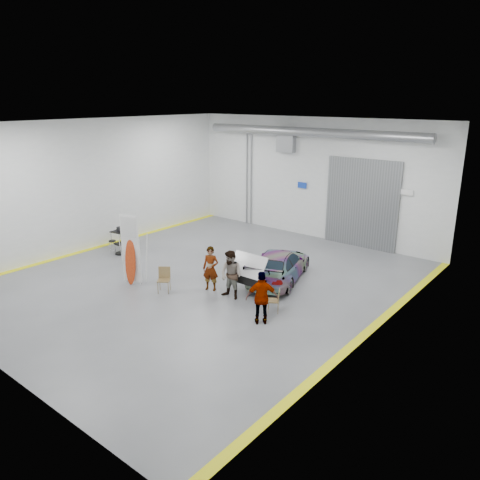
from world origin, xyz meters
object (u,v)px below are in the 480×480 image
Objects in this scene: folding_chair_near at (164,285)px; person_a at (211,269)px; person_b at (231,275)px; person_c at (262,298)px; work_table at (123,232)px; shop_stool at (113,247)px; office_chair at (121,244)px; folding_chair_far at (273,305)px; surfboard_display at (129,255)px; sedan_car at (279,265)px.

person_a is at bearing 8.89° from folding_chair_near.
person_b reaches higher than person_c.
person_b reaches higher than work_table.
shop_stool is at bearing -62.87° from work_table.
person_a is 2.54× the size of shop_stool.
folding_chair_near is at bearing -17.59° from office_chair.
person_a reaches higher than folding_chair_far.
work_table is at bearing 140.80° from office_chair.
person_a is at bearing -1.90° from shop_stool.
office_chair is (-7.11, 0.63, -0.44)m from person_b.
shop_stool is (-3.47, 1.71, -0.84)m from surfboard_display.
surfboard_display is at bearing -36.11° from person_c.
shop_stool is (-9.36, 1.20, -0.55)m from person_c.
work_table is (-8.17, -1.22, 0.16)m from sedan_car.
surfboard_display is 5.95m from folding_chair_far.
work_table is (-3.97, 2.69, -0.40)m from surfboard_display.
person_b is at bearing 4.19° from surfboard_display.
folding_chair_far is at bearing -1.48° from surfboard_display.
shop_stool is at bearing 138.06° from surfboard_display.
person_a is at bearing -58.89° from person_c.
person_a is 0.96× the size of person_c.
person_b is (1.08, -0.10, 0.04)m from person_a.
sedan_car is 4.54× the size of folding_chair_near.
shop_stool is (-6.27, 0.21, -0.51)m from person_a.
surfboard_display is 4.38× the size of shop_stool.
folding_chair_near is 6.11m from work_table.
folding_chair_far reaches higher than shop_stool.
folding_chair_near is 4.25m from folding_chair_far.
person_a is 1.81× the size of folding_chair_near.
surfboard_display is at bearing 24.98° from sedan_car.
shop_stool is at bearing 126.40° from folding_chair_near.
folding_chair_far is at bearing -22.63° from person_a.
office_chair is at bearing -126.88° from folding_chair_far.
office_chair reaches higher than folding_chair_near.
person_c is at bearing -12.44° from work_table.
person_b is 1.36× the size of work_table.
sedan_car is at bearing 16.74° from office_chair.
surfboard_display is at bearing -173.08° from person_a.
office_chair is at bearing 52.88° from shop_stool.
person_b reaches higher than folding_chair_near.
folding_chair_near is at bearing -23.56° from work_table.
shop_stool is (-9.16, 0.27, 0.08)m from folding_chair_far.
person_c is at bearing -34.11° from folding_chair_near.
person_c is 10.09m from work_table.
person_c is 1.35× the size of work_table.
person_a is 3.24m from person_c.
sedan_car is 2.50× the size of person_a.
person_b is at bearing -64.86° from person_c.
shop_stool is 0.66× the size of office_chair.
person_b is 2.67× the size of shop_stool.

